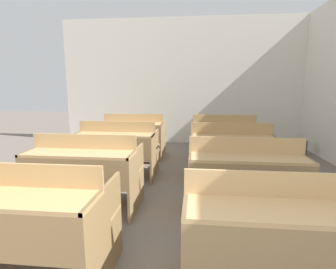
{
  "coord_description": "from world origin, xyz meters",
  "views": [
    {
      "loc": [
        0.39,
        -0.02,
        1.44
      ],
      "look_at": [
        0.01,
        3.59,
        0.79
      ],
      "focal_mm": 28.0,
      "sensor_mm": 36.0,
      "label": 1
    }
  ],
  "objects_px": {
    "bench_third_left": "(117,147)",
    "bench_back_right": "(224,136)",
    "bench_third_right": "(231,150)",
    "bench_back_left": "(134,134)",
    "bench_front_right": "(277,233)",
    "bench_second_right": "(245,175)",
    "bench_front_left": "(23,219)",
    "bench_second_left": "(85,169)",
    "wastepaper_bin": "(302,147)"
  },
  "relations": [
    {
      "from": "bench_second_left",
      "to": "bench_third_left",
      "type": "relative_size",
      "value": 1.0
    },
    {
      "from": "bench_front_left",
      "to": "bench_back_left",
      "type": "distance_m",
      "value": 3.57
    },
    {
      "from": "bench_front_left",
      "to": "bench_back_left",
      "type": "bearing_deg",
      "value": 90.34
    },
    {
      "from": "bench_front_right",
      "to": "bench_second_left",
      "type": "height_order",
      "value": "same"
    },
    {
      "from": "bench_front_right",
      "to": "bench_second_right",
      "type": "bearing_deg",
      "value": 89.75
    },
    {
      "from": "bench_second_right",
      "to": "wastepaper_bin",
      "type": "relative_size",
      "value": 3.95
    },
    {
      "from": "bench_third_right",
      "to": "bench_back_left",
      "type": "xyz_separation_m",
      "value": [
        -1.82,
        1.21,
        0.0
      ]
    },
    {
      "from": "bench_third_left",
      "to": "bench_second_right",
      "type": "bearing_deg",
      "value": -33.2
    },
    {
      "from": "bench_third_left",
      "to": "wastepaper_bin",
      "type": "height_order",
      "value": "bench_third_left"
    },
    {
      "from": "bench_front_left",
      "to": "bench_back_right",
      "type": "height_order",
      "value": "same"
    },
    {
      "from": "bench_second_left",
      "to": "bench_back_left",
      "type": "relative_size",
      "value": 1.0
    },
    {
      "from": "wastepaper_bin",
      "to": "bench_second_right",
      "type": "bearing_deg",
      "value": -120.44
    },
    {
      "from": "bench_back_right",
      "to": "bench_front_right",
      "type": "bearing_deg",
      "value": -90.29
    },
    {
      "from": "bench_third_left",
      "to": "bench_back_right",
      "type": "distance_m",
      "value": 2.17
    },
    {
      "from": "bench_third_right",
      "to": "bench_back_left",
      "type": "bearing_deg",
      "value": 146.47
    },
    {
      "from": "bench_back_right",
      "to": "bench_second_left",
      "type": "bearing_deg",
      "value": -127.92
    },
    {
      "from": "bench_second_left",
      "to": "bench_third_left",
      "type": "height_order",
      "value": "same"
    },
    {
      "from": "bench_second_right",
      "to": "bench_third_left",
      "type": "xyz_separation_m",
      "value": [
        -1.81,
        1.18,
        0.0
      ]
    },
    {
      "from": "bench_third_right",
      "to": "bench_back_left",
      "type": "height_order",
      "value": "same"
    },
    {
      "from": "bench_second_left",
      "to": "wastepaper_bin",
      "type": "xyz_separation_m",
      "value": [
        3.6,
        3.0,
        -0.34
      ]
    },
    {
      "from": "bench_front_left",
      "to": "bench_third_right",
      "type": "height_order",
      "value": "same"
    },
    {
      "from": "bench_front_left",
      "to": "bench_third_left",
      "type": "relative_size",
      "value": 1.0
    },
    {
      "from": "bench_front_right",
      "to": "bench_back_left",
      "type": "bearing_deg",
      "value": 116.97
    },
    {
      "from": "bench_third_left",
      "to": "bench_third_right",
      "type": "xyz_separation_m",
      "value": [
        1.8,
        0.0,
        0.0
      ]
    },
    {
      "from": "bench_third_right",
      "to": "bench_back_right",
      "type": "bearing_deg",
      "value": 89.28
    },
    {
      "from": "bench_second_left",
      "to": "bench_back_right",
      "type": "xyz_separation_m",
      "value": [
        1.85,
        2.37,
        0.0
      ]
    },
    {
      "from": "bench_front_left",
      "to": "bench_second_left",
      "type": "bearing_deg",
      "value": 91.7
    },
    {
      "from": "bench_back_right",
      "to": "bench_front_left",
      "type": "bearing_deg",
      "value": -117.05
    },
    {
      "from": "bench_front_right",
      "to": "bench_back_left",
      "type": "distance_m",
      "value": 4.01
    },
    {
      "from": "bench_third_left",
      "to": "bench_back_right",
      "type": "bearing_deg",
      "value": 33.29
    },
    {
      "from": "bench_front_left",
      "to": "bench_second_left",
      "type": "distance_m",
      "value": 1.18
    },
    {
      "from": "bench_front_right",
      "to": "wastepaper_bin",
      "type": "height_order",
      "value": "bench_front_right"
    },
    {
      "from": "bench_back_left",
      "to": "bench_front_left",
      "type": "bearing_deg",
      "value": -89.66
    },
    {
      "from": "bench_back_right",
      "to": "bench_back_left",
      "type": "bearing_deg",
      "value": 179.52
    },
    {
      "from": "bench_third_left",
      "to": "bench_front_right",
      "type": "bearing_deg",
      "value": -52.69
    },
    {
      "from": "bench_second_right",
      "to": "bench_back_right",
      "type": "bearing_deg",
      "value": 89.69
    },
    {
      "from": "bench_second_left",
      "to": "bench_front_right",
      "type": "bearing_deg",
      "value": -32.83
    },
    {
      "from": "bench_front_right",
      "to": "bench_second_right",
      "type": "height_order",
      "value": "same"
    },
    {
      "from": "bench_back_left",
      "to": "wastepaper_bin",
      "type": "height_order",
      "value": "bench_back_left"
    },
    {
      "from": "bench_front_right",
      "to": "wastepaper_bin",
      "type": "distance_m",
      "value": 4.55
    },
    {
      "from": "bench_front_left",
      "to": "wastepaper_bin",
      "type": "distance_m",
      "value": 5.5
    },
    {
      "from": "bench_front_right",
      "to": "bench_third_right",
      "type": "relative_size",
      "value": 1.0
    },
    {
      "from": "bench_back_right",
      "to": "bench_second_right",
      "type": "bearing_deg",
      "value": -90.31
    },
    {
      "from": "bench_front_left",
      "to": "bench_back_right",
      "type": "bearing_deg",
      "value": 62.95
    },
    {
      "from": "bench_front_right",
      "to": "bench_second_left",
      "type": "distance_m",
      "value": 2.18
    },
    {
      "from": "bench_front_right",
      "to": "bench_third_left",
      "type": "height_order",
      "value": "same"
    },
    {
      "from": "bench_second_left",
      "to": "bench_back_right",
      "type": "height_order",
      "value": "same"
    },
    {
      "from": "bench_second_left",
      "to": "bench_second_right",
      "type": "distance_m",
      "value": 1.84
    },
    {
      "from": "bench_back_left",
      "to": "bench_back_right",
      "type": "height_order",
      "value": "same"
    },
    {
      "from": "bench_front_left",
      "to": "bench_third_left",
      "type": "distance_m",
      "value": 2.36
    }
  ]
}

